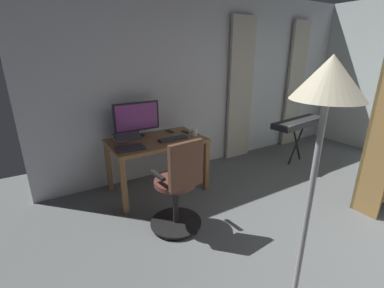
# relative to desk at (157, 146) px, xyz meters

# --- Properties ---
(back_room_partition) EXTENTS (5.66, 0.10, 2.69)m
(back_room_partition) POSITION_rel_desk_xyz_m (-1.32, -0.52, 0.71)
(back_room_partition) COLOR silver
(back_room_partition) RESTS_ON ground
(curtain_left_panel) EXTENTS (0.42, 0.06, 2.35)m
(curtain_left_panel) POSITION_rel_desk_xyz_m (-3.15, -0.41, 0.54)
(curtain_left_panel) COLOR #BAB6A5
(curtain_left_panel) RESTS_ON ground
(curtain_right_panel) EXTENTS (0.49, 0.06, 2.35)m
(curtain_right_panel) POSITION_rel_desk_xyz_m (-1.75, -0.41, 0.54)
(curtain_right_panel) COLOR #BAB6A5
(curtain_right_panel) RESTS_ON ground
(desk) EXTENTS (1.22, 0.75, 0.73)m
(desk) POSITION_rel_desk_xyz_m (0.00, 0.00, 0.00)
(desk) COLOR olive
(desk) RESTS_ON ground
(office_chair) EXTENTS (0.56, 0.56, 1.03)m
(office_chair) POSITION_rel_desk_xyz_m (0.17, 0.91, -0.15)
(office_chair) COLOR black
(office_chair) RESTS_ON ground
(computer_monitor) EXTENTS (0.62, 0.18, 0.46)m
(computer_monitor) POSITION_rel_desk_xyz_m (0.15, -0.26, 0.35)
(computer_monitor) COLOR #232328
(computer_monitor) RESTS_ON desk
(computer_keyboard) EXTENTS (0.39, 0.12, 0.02)m
(computer_keyboard) POSITION_rel_desk_xyz_m (-0.18, 0.13, 0.11)
(computer_keyboard) COLOR #333338
(computer_keyboard) RESTS_ON desk
(laptop) EXTENTS (0.34, 0.34, 0.15)m
(laptop) POSITION_rel_desk_xyz_m (0.41, 0.13, 0.15)
(laptop) COLOR #333338
(laptop) RESTS_ON desk
(computer_mouse) EXTENTS (0.06, 0.10, 0.04)m
(computer_mouse) POSITION_rel_desk_xyz_m (0.46, -0.22, 0.12)
(computer_mouse) COLOR white
(computer_mouse) RESTS_ON desk
(cell_phone_face_up) EXTENTS (0.07, 0.15, 0.01)m
(cell_phone_face_up) POSITION_rel_desk_xyz_m (-0.31, -0.21, 0.10)
(cell_phone_face_up) COLOR black
(cell_phone_face_up) RESTS_ON desk
(cell_phone_by_monitor) EXTENTS (0.09, 0.15, 0.01)m
(cell_phone_by_monitor) POSITION_rel_desk_xyz_m (-0.50, -0.08, 0.10)
(cell_phone_by_monitor) COLOR black
(cell_phone_by_monitor) RESTS_ON desk
(mug_coffee) EXTENTS (0.13, 0.08, 0.09)m
(mug_coffee) POSITION_rel_desk_xyz_m (-0.51, 0.12, 0.14)
(mug_coffee) COLOR white
(mug_coffee) RESTS_ON desk
(piano_keyboard) EXTENTS (1.17, 0.46, 0.76)m
(piano_keyboard) POSITION_rel_desk_xyz_m (-2.42, 0.34, 0.06)
(piano_keyboard) COLOR black
(piano_keyboard) RESTS_ON ground
(floor_lamp) EXTENTS (0.32, 0.32, 1.81)m
(floor_lamp) POSITION_rel_desk_xyz_m (0.21, 2.37, 0.88)
(floor_lamp) COLOR black
(floor_lamp) RESTS_ON ground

